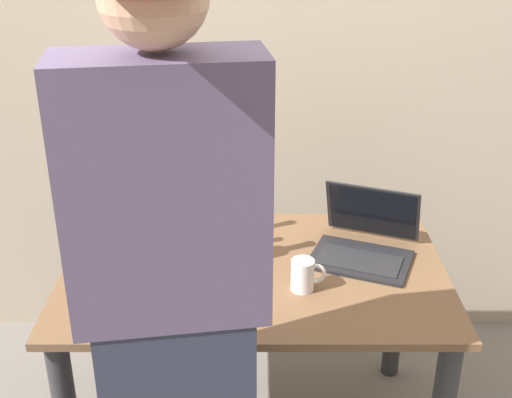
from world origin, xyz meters
TOP-DOWN VIEW (x-y plane):
  - desk at (0.00, 0.00)m, footprint 1.25×0.80m
  - laptop at (0.37, 0.10)m, footprint 0.41×0.41m
  - beer_bottle_green at (-0.18, 0.19)m, footprint 0.07×0.07m
  - beer_bottle_amber at (-0.08, 0.04)m, footprint 0.08×0.08m
  - beer_bottle_brown at (-0.18, 0.08)m, footprint 0.07×0.07m
  - person_figure at (-0.19, -0.58)m, footprint 0.46×0.32m
  - coffee_mug at (0.15, -0.12)m, footprint 0.11×0.07m
  - back_wall at (0.00, 0.73)m, footprint 6.00×0.10m

SIDE VIEW (x-z plane):
  - desk at x=0.00m, z-range 0.22..0.92m
  - laptop at x=0.37m, z-range 0.65..0.87m
  - coffee_mug at x=0.15m, z-range 0.71..0.81m
  - beer_bottle_brown at x=-0.18m, z-range 0.67..0.94m
  - beer_bottle_amber at x=-0.08m, z-range 0.67..0.95m
  - beer_bottle_green at x=-0.18m, z-range 0.67..0.98m
  - person_figure at x=-0.19m, z-range 0.04..1.83m
  - back_wall at x=0.00m, z-range 0.00..2.60m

